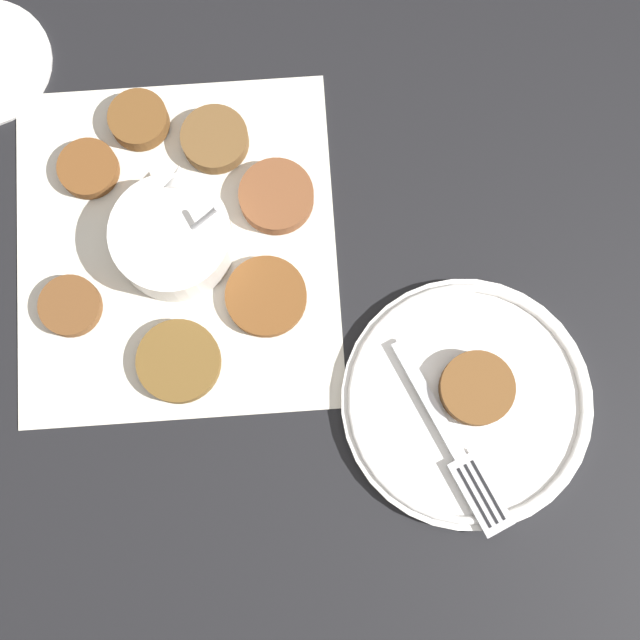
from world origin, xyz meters
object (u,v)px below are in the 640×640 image
object	(u,v)px
sauce_bowl	(174,238)
fork	(460,456)
serving_plate	(467,402)
fritter_on_plate	(477,388)

from	to	relation	value
sauce_bowl	fork	xyz separation A→B (m)	(-0.18, -0.29, -0.00)
sauce_bowl	serving_plate	distance (m)	0.32
sauce_bowl	fritter_on_plate	world-z (taller)	sauce_bowl
serving_plate	fork	size ratio (longest dim) A/B	1.36
sauce_bowl	serving_plate	world-z (taller)	sauce_bowl
serving_plate	fritter_on_plate	bearing A→B (deg)	-25.81
serving_plate	fritter_on_plate	world-z (taller)	fritter_on_plate
serving_plate	sauce_bowl	bearing A→B (deg)	66.61
serving_plate	fritter_on_plate	distance (m)	0.02
fork	serving_plate	bearing A→B (deg)	-5.08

